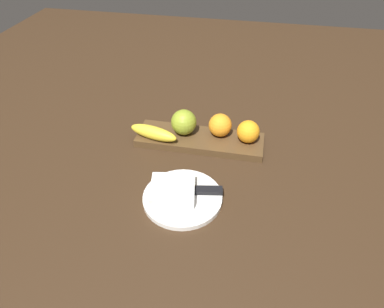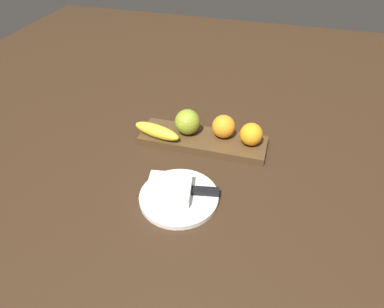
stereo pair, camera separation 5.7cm
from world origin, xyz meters
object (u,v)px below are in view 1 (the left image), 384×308
folded_napkin (173,190)px  fruit_tray (200,140)px  orange_near_apple (220,125)px  banana (153,133)px  apple (184,122)px  dinner_plate (183,198)px  orange_near_banana (248,132)px  knife (199,191)px

folded_napkin → fruit_tray: bearing=-95.9°
orange_near_apple → banana: bearing=16.6°
orange_near_apple → fruit_tray: bearing=22.6°
apple → dinner_plate: bearing=101.5°
fruit_tray → orange_near_apple: 0.08m
folded_napkin → orange_near_banana: bearing=-123.6°
knife → orange_near_apple: bearing=-104.8°
orange_near_apple → folded_napkin: 0.28m
banana → orange_near_apple: (-0.19, -0.06, 0.01)m
orange_near_apple → folded_napkin: orange_near_apple is taller
orange_near_apple → dinner_plate: size_ratio=0.35×
apple → dinner_plate: (-0.05, 0.26, -0.05)m
apple → orange_near_apple: bearing=-174.0°
fruit_tray → knife: size_ratio=2.13×
orange_near_apple → folded_napkin: (0.08, 0.27, -0.03)m
apple → knife: apple is taller
apple → knife: bearing=111.0°
dinner_plate → knife: (-0.04, -0.02, 0.01)m
fruit_tray → orange_near_banana: 0.15m
apple → banana: 0.10m
fruit_tray → apple: 0.07m
banana → orange_near_banana: bearing=-157.9°
fruit_tray → folded_napkin: (0.03, 0.24, 0.02)m
apple → fruit_tray: bearing=166.7°
banana → orange_near_banana: orange_near_banana is taller
apple → orange_near_banana: bearing=178.9°
orange_near_apple → knife: 0.25m
fruit_tray → orange_near_apple: orange_near_apple is taller
orange_near_banana → apple: bearing=-1.1°
dinner_plate → apple: bearing=-78.5°
fruit_tray → dinner_plate: size_ratio=1.91×
apple → folded_napkin: bearing=96.0°
folded_napkin → dinner_plate: bearing=180.0°
apple → knife: 0.25m
banana → dinner_plate: banana is taller
orange_near_apple → orange_near_banana: bearing=169.9°
banana → knife: banana is taller
orange_near_banana → dinner_plate: 0.29m
orange_near_apple → knife: (0.02, 0.25, -0.04)m
apple → orange_near_banana: (-0.19, 0.00, -0.01)m
orange_near_banana → knife: (0.10, 0.23, -0.04)m
banana → orange_near_apple: 0.20m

